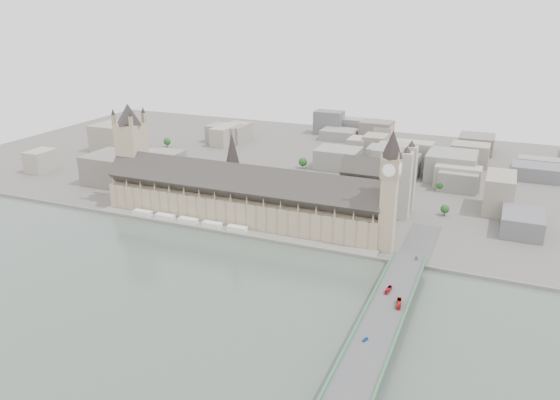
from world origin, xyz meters
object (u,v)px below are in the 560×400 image
at_px(elizabeth_tower, 390,182).
at_px(car_approach, 416,258).
at_px(palace_of_westminster, 240,198).
at_px(victoria_tower, 132,149).
at_px(red_bus_north, 388,290).
at_px(westminster_bridge, 390,306).
at_px(westminster_abbey, 379,186).
at_px(red_bus_south, 399,303).
at_px(car_blue, 365,339).

bearing_deg(elizabeth_tower, car_approach, -44.95).
bearing_deg(palace_of_westminster, victoria_tower, 177.04).
bearing_deg(red_bus_north, palace_of_westminster, 153.89).
bearing_deg(westminster_bridge, westminster_abbey, 105.64).
height_order(westminster_bridge, red_bus_north, red_bus_north).
xyz_separation_m(palace_of_westminster, red_bus_south, (168.32, -113.00, -10.81)).
height_order(westminster_abbey, car_blue, westminster_abbey).
xyz_separation_m(palace_of_westminster, westminster_bridge, (162.00, -107.20, -17.58)).
bearing_deg(car_approach, victoria_tower, 163.75).
distance_m(victoria_tower, red_bus_north, 302.26).
relative_size(westminster_bridge, red_bus_north, 33.02).
bearing_deg(red_bus_north, car_blue, -84.65).
relative_size(westminster_bridge, car_blue, 71.75).
relative_size(palace_of_westminster, red_bus_north, 26.93).
distance_m(red_bus_north, red_bus_south, 18.11).
bearing_deg(elizabeth_tower, westminster_bridge, -75.89).
xyz_separation_m(palace_of_westminster, victoria_tower, (-122.00, 6.30, 32.50)).
distance_m(elizabeth_tower, red_bus_north, 99.98).
height_order(westminster_bridge, car_approach, car_approach).
xyz_separation_m(westminster_abbey, red_bus_south, (57.39, -188.30, -13.19)).
relative_size(red_bus_north, red_bus_south, 0.83).
bearing_deg(victoria_tower, car_approach, -9.27).
bearing_deg(palace_of_westminster, red_bus_south, -33.88).
bearing_deg(victoria_tower, westminster_abbey, 16.50).
relative_size(palace_of_westminster, westminster_bridge, 0.82).
distance_m(victoria_tower, westminster_abbey, 244.79).
distance_m(victoria_tower, red_bus_south, 316.85).
height_order(palace_of_westminster, red_bus_north, palace_of_westminster).
height_order(westminster_bridge, red_bus_south, red_bus_south).
height_order(red_bus_north, red_bus_south, red_bus_south).
height_order(elizabeth_tower, victoria_tower, elizabeth_tower).
bearing_deg(red_bus_south, car_blue, -110.89).
distance_m(westminster_abbey, red_bus_north, 180.04).
relative_size(elizabeth_tower, car_approach, 23.83).
bearing_deg(car_approach, red_bus_north, -105.86).
bearing_deg(red_bus_north, car_approach, 86.72).
bearing_deg(car_approach, westminster_abbey, 108.89).
bearing_deg(palace_of_westminster, westminster_bridge, -33.49).
xyz_separation_m(red_bus_south, car_blue, (-10.20, -45.22, -0.87)).
bearing_deg(car_blue, westminster_abbey, 119.28).
bearing_deg(victoria_tower, red_bus_south, -22.34).
height_order(palace_of_westminster, elizabeth_tower, elizabeth_tower).
height_order(westminster_abbey, car_approach, westminster_abbey).
relative_size(westminster_bridge, red_bus_south, 27.56).
relative_size(victoria_tower, westminster_bridge, 0.31).
bearing_deg(red_bus_south, westminster_bridge, 129.28).
bearing_deg(car_blue, red_bus_north, 107.60).
distance_m(victoria_tower, westminster_bridge, 309.91).
relative_size(westminster_abbey, car_blue, 15.01).
relative_size(elizabeth_tower, westminster_bridge, 0.33).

